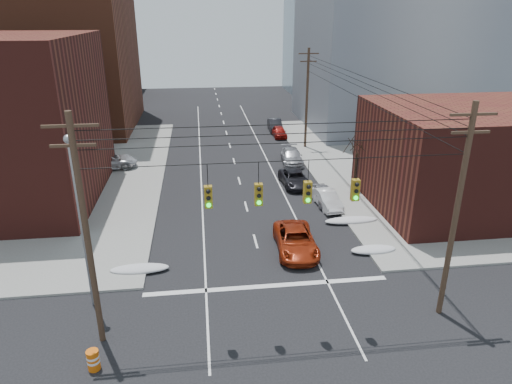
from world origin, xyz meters
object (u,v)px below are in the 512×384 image
object	(u,v)px
parked_car_b	(327,199)
parked_car_d	(292,156)
red_pickup	(296,240)
parked_car_c	(295,179)
parked_car_e	(279,132)
construction_barrel	(93,360)
lot_car_b	(109,161)
parked_car_a	(324,195)
lot_car_a	(69,181)
parked_car_f	(275,125)
lot_car_d	(46,163)
lot_car_c	(36,199)

from	to	relation	value
parked_car_b	parked_car_d	xyz separation A→B (m)	(-0.55, 11.52, 0.06)
red_pickup	parked_car_d	xyz separation A→B (m)	(3.42, 18.25, -0.03)
parked_car_c	parked_car_e	xyz separation A→B (m)	(1.59, 16.93, 0.00)
parked_car_d	construction_barrel	size ratio (longest dim) A/B	5.14
lot_car_b	parked_car_a	bearing A→B (deg)	-129.28
parked_car_c	lot_car_a	xyz separation A→B (m)	(-19.80, 1.48, 0.17)
parked_car_a	lot_car_b	distance (m)	21.69
parked_car_d	lot_car_b	world-z (taller)	lot_car_b
parked_car_c	red_pickup	bearing A→B (deg)	-103.81
parked_car_b	parked_car_f	bearing A→B (deg)	85.30
construction_barrel	lot_car_a	bearing A→B (deg)	106.00
parked_car_c	lot_car_d	world-z (taller)	lot_car_d
parked_car_c	lot_car_b	xyz separation A→B (m)	(-17.23, 6.56, 0.24)
lot_car_a	lot_car_d	distance (m)	6.43
parked_car_f	lot_car_d	xyz separation A→B (m)	(-24.82, -13.24, 0.05)
red_pickup	parked_car_b	size ratio (longest dim) A/B	1.33
parked_car_d	lot_car_c	world-z (taller)	lot_car_c
parked_car_d	lot_car_a	xyz separation A→B (m)	(-20.84, -4.93, 0.10)
parked_car_d	lot_car_c	distance (m)	24.07
parked_car_b	lot_car_d	distance (m)	27.58
lot_car_c	parked_car_d	bearing A→B (deg)	-85.33
lot_car_d	parked_car_d	bearing A→B (deg)	-89.54
parked_car_d	parked_car_e	distance (m)	10.53
red_pickup	parked_car_c	xyz separation A→B (m)	(2.39, 11.83, -0.09)
parked_car_f	lot_car_b	bearing A→B (deg)	-142.30
parked_car_b	parked_car_c	xyz separation A→B (m)	(-1.59, 5.10, -0.01)
red_pickup	parked_car_a	size ratio (longest dim) A/B	1.37
parked_car_e	lot_car_b	bearing A→B (deg)	-151.44
red_pickup	lot_car_a	world-z (taller)	same
parked_car_f	lot_car_c	distance (m)	32.31
lot_car_a	construction_barrel	bearing A→B (deg)	-165.74
lot_car_a	lot_car_c	xyz separation A→B (m)	(-1.44, -4.18, 0.06)
lot_car_a	lot_car_d	bearing A→B (deg)	30.55
parked_car_f	lot_car_b	world-z (taller)	lot_car_b
parked_car_d	parked_car_f	xyz separation A→B (m)	(0.55, 13.74, 0.03)
lot_car_a	lot_car_d	xyz separation A→B (m)	(-3.44, 5.44, -0.03)
parked_car_b	parked_car_f	xyz separation A→B (m)	(0.00, 25.26, 0.08)
lot_car_d	construction_barrel	bearing A→B (deg)	-158.87
parked_car_c	parked_car_f	xyz separation A→B (m)	(1.59, 20.16, 0.09)
parked_car_c	lot_car_d	bearing A→B (deg)	161.00
parked_car_a	parked_car_e	bearing A→B (deg)	88.83
parked_car_c	parked_car_e	size ratio (longest dim) A/B	1.22
parked_car_d	construction_barrel	bearing A→B (deg)	-113.29
parked_car_a	construction_barrel	world-z (taller)	parked_car_a
red_pickup	parked_car_e	world-z (taller)	red_pickup
parked_car_c	lot_car_d	xyz separation A→B (m)	(-23.24, 6.92, 0.14)
lot_car_a	lot_car_b	distance (m)	5.69
parked_car_b	lot_car_d	xyz separation A→B (m)	(-24.82, 12.02, 0.13)
parked_car_e	lot_car_d	size ratio (longest dim) A/B	1.02
lot_car_c	construction_barrel	size ratio (longest dim) A/B	5.21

